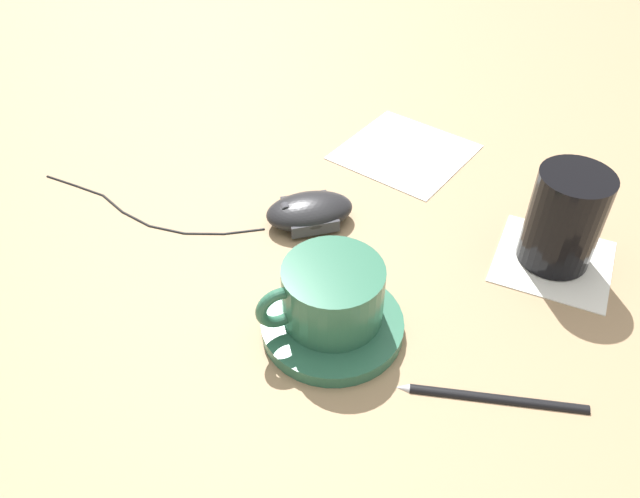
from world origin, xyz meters
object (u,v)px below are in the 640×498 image
at_px(computer_mouse, 309,211).
at_px(pen, 493,396).
at_px(drinking_glass, 565,218).
at_px(saucer, 332,325).
at_px(coffee_cup, 331,293).

height_order(computer_mouse, pen, computer_mouse).
height_order(computer_mouse, drinking_glass, drinking_glass).
relative_size(computer_mouse, pen, 0.80).
distance_m(saucer, computer_mouse, 0.16).
distance_m(saucer, drinking_glass, 0.25).
xyz_separation_m(saucer, computer_mouse, (0.11, 0.12, 0.01)).
height_order(coffee_cup, computer_mouse, coffee_cup).
xyz_separation_m(computer_mouse, pen, (-0.08, -0.27, -0.01)).
distance_m(coffee_cup, drinking_glass, 0.25).
bearing_deg(saucer, coffee_cup, 54.39).
bearing_deg(drinking_glass, pen, -169.71).
relative_size(saucer, pen, 0.93).
xyz_separation_m(saucer, drinking_glass, (0.22, -0.11, 0.05)).
height_order(saucer, drinking_glass, drinking_glass).
bearing_deg(coffee_cup, computer_mouse, 47.76).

